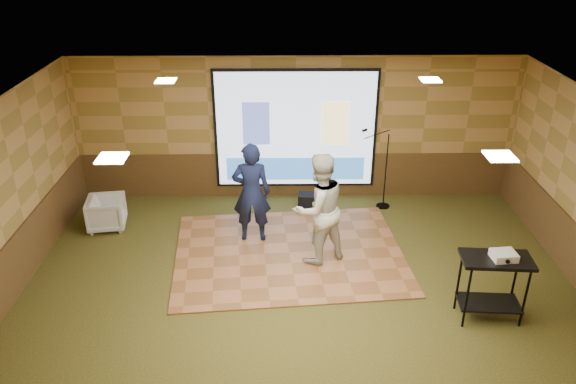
{
  "coord_description": "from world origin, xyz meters",
  "views": [
    {
      "loc": [
        -0.28,
        -7.36,
        5.43
      ],
      "look_at": [
        -0.18,
        0.99,
        1.3
      ],
      "focal_mm": 35.0,
      "sensor_mm": 36.0,
      "label": 1
    }
  ],
  "objects_px": {
    "player_left": "(251,193)",
    "player_right": "(319,209)",
    "dance_floor": "(289,253)",
    "projector_screen": "(296,131)",
    "mic_stand": "(382,185)",
    "banquet_chair": "(107,213)",
    "projector": "(504,256)",
    "av_table": "(494,275)",
    "duffel_bag": "(309,200)"
  },
  "relations": [
    {
      "from": "player_right",
      "to": "projector",
      "type": "relative_size",
      "value": 5.9
    },
    {
      "from": "projector_screen",
      "to": "duffel_bag",
      "type": "relative_size",
      "value": 7.48
    },
    {
      "from": "player_left",
      "to": "player_right",
      "type": "relative_size",
      "value": 0.96
    },
    {
      "from": "mic_stand",
      "to": "banquet_chair",
      "type": "xyz_separation_m",
      "value": [
        -5.4,
        -0.8,
        -0.18
      ]
    },
    {
      "from": "dance_floor",
      "to": "mic_stand",
      "type": "xyz_separation_m",
      "value": [
        1.91,
        1.8,
        0.48
      ]
    },
    {
      "from": "duffel_bag",
      "to": "dance_floor",
      "type": "bearing_deg",
      "value": -103.66
    },
    {
      "from": "banquet_chair",
      "to": "projector_screen",
      "type": "bearing_deg",
      "value": -78.07
    },
    {
      "from": "av_table",
      "to": "duffel_bag",
      "type": "distance_m",
      "value": 4.43
    },
    {
      "from": "projector_screen",
      "to": "mic_stand",
      "type": "distance_m",
      "value": 2.08
    },
    {
      "from": "player_left",
      "to": "projector",
      "type": "xyz_separation_m",
      "value": [
        3.68,
        -2.32,
        0.13
      ]
    },
    {
      "from": "av_table",
      "to": "duffel_bag",
      "type": "xyz_separation_m",
      "value": [
        -2.5,
        3.61,
        -0.61
      ]
    },
    {
      "from": "mic_stand",
      "to": "banquet_chair",
      "type": "bearing_deg",
      "value": -147.23
    },
    {
      "from": "projector_screen",
      "to": "projector",
      "type": "height_order",
      "value": "projector_screen"
    },
    {
      "from": "player_left",
      "to": "banquet_chair",
      "type": "height_order",
      "value": "player_left"
    },
    {
      "from": "projector",
      "to": "av_table",
      "type": "bearing_deg",
      "value": 157.93
    },
    {
      "from": "player_left",
      "to": "mic_stand",
      "type": "xyz_separation_m",
      "value": [
        2.59,
        1.29,
        -0.48
      ]
    },
    {
      "from": "av_table",
      "to": "projector_screen",
      "type": "bearing_deg",
      "value": 124.14
    },
    {
      "from": "player_left",
      "to": "av_table",
      "type": "bearing_deg",
      "value": 147.16
    },
    {
      "from": "banquet_chair",
      "to": "duffel_bag",
      "type": "relative_size",
      "value": 1.56
    },
    {
      "from": "projector_screen",
      "to": "duffel_bag",
      "type": "distance_m",
      "value": 1.45
    },
    {
      "from": "av_table",
      "to": "projector",
      "type": "height_order",
      "value": "projector"
    },
    {
      "from": "projector_screen",
      "to": "player_left",
      "type": "relative_size",
      "value": 1.76
    },
    {
      "from": "player_right",
      "to": "banquet_chair",
      "type": "distance_m",
      "value": 4.21
    },
    {
      "from": "banquet_chair",
      "to": "dance_floor",
      "type": "bearing_deg",
      "value": -113.86
    },
    {
      "from": "projector",
      "to": "player_left",
      "type": "bearing_deg",
      "value": 142.73
    },
    {
      "from": "dance_floor",
      "to": "banquet_chair",
      "type": "xyz_separation_m",
      "value": [
        -3.48,
        0.99,
        0.3
      ]
    },
    {
      "from": "player_left",
      "to": "av_table",
      "type": "height_order",
      "value": "player_left"
    },
    {
      "from": "player_left",
      "to": "av_table",
      "type": "xyz_separation_m",
      "value": [
        3.61,
        -2.3,
        -0.22
      ]
    },
    {
      "from": "projector",
      "to": "banquet_chair",
      "type": "xyz_separation_m",
      "value": [
        -6.5,
        2.81,
        -0.79
      ]
    },
    {
      "from": "dance_floor",
      "to": "projector_screen",
      "type": "bearing_deg",
      "value": 86.06
    },
    {
      "from": "av_table",
      "to": "banquet_chair",
      "type": "bearing_deg",
      "value": 156.56
    },
    {
      "from": "projector",
      "to": "player_right",
      "type": "bearing_deg",
      "value": 142.36
    },
    {
      "from": "dance_floor",
      "to": "mic_stand",
      "type": "bearing_deg",
      "value": 43.17
    },
    {
      "from": "dance_floor",
      "to": "player_right",
      "type": "distance_m",
      "value": 1.13
    },
    {
      "from": "projector_screen",
      "to": "mic_stand",
      "type": "height_order",
      "value": "projector_screen"
    },
    {
      "from": "player_right",
      "to": "projector",
      "type": "height_order",
      "value": "player_right"
    },
    {
      "from": "dance_floor",
      "to": "projector",
      "type": "bearing_deg",
      "value": -31.03
    },
    {
      "from": "projector",
      "to": "banquet_chair",
      "type": "bearing_deg",
      "value": 151.56
    },
    {
      "from": "dance_floor",
      "to": "projector",
      "type": "distance_m",
      "value": 3.68
    },
    {
      "from": "dance_floor",
      "to": "banquet_chair",
      "type": "distance_m",
      "value": 3.63
    },
    {
      "from": "player_right",
      "to": "dance_floor",
      "type": "bearing_deg",
      "value": -50.63
    },
    {
      "from": "player_right",
      "to": "projector",
      "type": "xyz_separation_m",
      "value": [
        2.52,
        -1.61,
        0.09
      ]
    },
    {
      "from": "player_left",
      "to": "banquet_chair",
      "type": "relative_size",
      "value": 2.72
    },
    {
      "from": "av_table",
      "to": "mic_stand",
      "type": "bearing_deg",
      "value": 105.93
    },
    {
      "from": "projector",
      "to": "mic_stand",
      "type": "xyz_separation_m",
      "value": [
        -1.1,
        3.61,
        -0.61
      ]
    },
    {
      "from": "projector_screen",
      "to": "banquet_chair",
      "type": "distance_m",
      "value": 4.04
    },
    {
      "from": "projector",
      "to": "dance_floor",
      "type": "bearing_deg",
      "value": 143.9
    },
    {
      "from": "dance_floor",
      "to": "mic_stand",
      "type": "distance_m",
      "value": 2.67
    },
    {
      "from": "banquet_chair",
      "to": "duffel_bag",
      "type": "bearing_deg",
      "value": -86.09
    },
    {
      "from": "player_right",
      "to": "player_left",
      "type": "bearing_deg",
      "value": -59.69
    }
  ]
}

